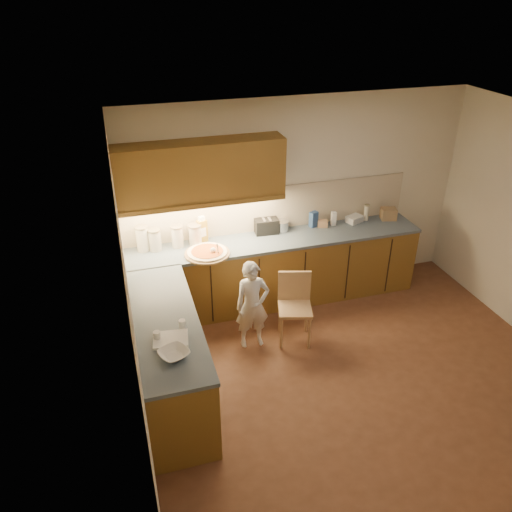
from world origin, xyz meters
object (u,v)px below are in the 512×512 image
object	(u,v)px
child	(252,305)
wooden_chair	(295,302)
oil_jug	(202,230)
toaster	(267,226)
pizza_on_board	(207,253)

from	to	relation	value
child	wooden_chair	xyz separation A→B (m)	(0.51, -0.01, -0.05)
oil_jug	toaster	world-z (taller)	oil_jug
wooden_chair	toaster	xyz separation A→B (m)	(-0.03, 0.99, 0.53)
child	oil_jug	world-z (taller)	oil_jug
wooden_chair	oil_jug	xyz separation A→B (m)	(-0.86, 1.00, 0.59)
wooden_chair	oil_jug	size ratio (longest dim) A/B	2.48
pizza_on_board	child	size ratio (longest dim) A/B	0.50
oil_jug	child	bearing A→B (deg)	-70.15
pizza_on_board	wooden_chair	xyz separation A→B (m)	(0.88, -0.65, -0.45)
child	wooden_chair	world-z (taller)	child
wooden_chair	toaster	bearing A→B (deg)	107.68
child	toaster	world-z (taller)	toaster
oil_jug	wooden_chair	bearing A→B (deg)	-49.06
child	oil_jug	xyz separation A→B (m)	(-0.36, 0.98, 0.53)
pizza_on_board	child	world-z (taller)	pizza_on_board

